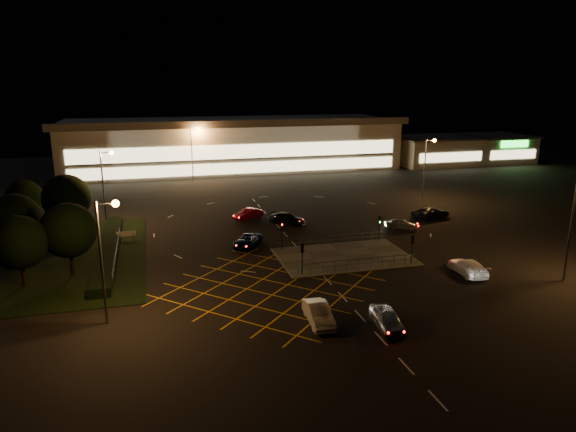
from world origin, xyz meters
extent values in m
plane|color=black|center=(0.00, 0.00, 0.00)|extent=(180.00, 180.00, 0.00)
cube|color=#4C4944|center=(2.00, -2.00, 0.06)|extent=(14.00, 9.00, 0.12)
cube|color=black|center=(-28.00, 6.00, 0.04)|extent=(18.00, 30.00, 0.08)
cube|color=black|center=(-23.00, 6.00, 0.50)|extent=(2.00, 26.00, 1.00)
cube|color=beige|center=(0.00, 62.00, 5.00)|extent=(70.00, 25.00, 10.00)
cube|color=slate|center=(0.00, 62.00, 10.20)|extent=(72.00, 26.50, 0.60)
cube|color=#FFEAA5|center=(0.00, 49.45, 5.00)|extent=(66.00, 0.20, 3.00)
cube|color=#FFEAA5|center=(0.00, 49.45, 1.80)|extent=(66.00, 0.20, 2.20)
cube|color=beige|center=(46.00, 54.00, 3.00)|extent=(18.00, 14.00, 6.00)
cube|color=slate|center=(46.00, 54.00, 6.15)|extent=(18.80, 14.80, 0.40)
cube|color=#FFEAA5|center=(46.00, 46.95, 2.60)|extent=(15.30, 0.20, 2.00)
cube|color=beige|center=(62.00, 54.00, 3.00)|extent=(14.00, 14.00, 6.00)
cube|color=slate|center=(62.00, 54.00, 6.15)|extent=(14.80, 14.80, 0.40)
cube|color=#FFEAA5|center=(62.00, 46.95, 2.60)|extent=(11.90, 0.20, 2.00)
cube|color=#19E533|center=(62.00, 46.85, 5.00)|extent=(7.00, 0.30, 1.40)
cylinder|color=slate|center=(-22.00, -12.00, 5.00)|extent=(0.20, 0.20, 10.00)
cylinder|color=slate|center=(-21.30, -12.00, 9.80)|extent=(1.40, 0.12, 0.12)
sphere|color=orange|center=(-20.60, -12.00, 9.75)|extent=(0.56, 0.56, 0.56)
cylinder|color=slate|center=(20.00, -14.00, 5.00)|extent=(0.20, 0.20, 10.00)
cylinder|color=slate|center=(-24.00, 18.00, 5.00)|extent=(0.20, 0.20, 10.00)
cylinder|color=slate|center=(-23.30, 18.00, 9.80)|extent=(1.40, 0.12, 0.12)
sphere|color=orange|center=(-22.60, 18.00, 9.75)|extent=(0.56, 0.56, 0.56)
cylinder|color=slate|center=(24.00, 20.00, 5.00)|extent=(0.20, 0.20, 10.00)
cylinder|color=slate|center=(24.70, 20.00, 9.80)|extent=(1.40, 0.12, 0.12)
sphere|color=orange|center=(25.40, 20.00, 9.75)|extent=(0.56, 0.56, 0.56)
cylinder|color=slate|center=(-10.00, 48.00, 5.00)|extent=(0.20, 0.20, 10.00)
cylinder|color=slate|center=(-9.30, 48.00, 9.80)|extent=(1.40, 0.12, 0.12)
sphere|color=orange|center=(-8.60, 48.00, 9.75)|extent=(0.56, 0.56, 0.56)
cylinder|color=slate|center=(30.00, 50.00, 5.00)|extent=(0.20, 0.20, 10.00)
cylinder|color=slate|center=(30.70, 50.00, 9.80)|extent=(1.40, 0.12, 0.12)
sphere|color=orange|center=(31.40, 50.00, 9.75)|extent=(0.56, 0.56, 0.56)
cylinder|color=black|center=(-4.00, -6.00, 1.62)|extent=(0.10, 0.10, 3.00)
cube|color=black|center=(-4.00, -6.00, 2.82)|extent=(0.28, 0.18, 0.90)
sphere|color=#19FF33|center=(-4.00, -5.87, 2.82)|extent=(0.16, 0.16, 0.16)
cylinder|color=black|center=(8.00, -6.00, 1.62)|extent=(0.10, 0.10, 3.00)
cube|color=black|center=(8.00, -6.00, 2.82)|extent=(0.28, 0.18, 0.90)
sphere|color=#19FF33|center=(8.00, -5.87, 2.82)|extent=(0.16, 0.16, 0.16)
cylinder|color=black|center=(-4.00, 2.00, 1.62)|extent=(0.10, 0.10, 3.00)
cube|color=black|center=(-4.00, 2.00, 2.82)|extent=(0.28, 0.18, 0.90)
sphere|color=#FF0C0C|center=(-4.00, 1.87, 2.82)|extent=(0.16, 0.16, 0.16)
cylinder|color=black|center=(8.00, 2.00, 1.62)|extent=(0.10, 0.10, 3.00)
cube|color=black|center=(8.00, 2.00, 2.82)|extent=(0.28, 0.18, 0.90)
sphere|color=#19FF33|center=(8.00, 1.87, 2.82)|extent=(0.16, 0.16, 0.16)
cylinder|color=black|center=(-30.00, -2.00, 1.26)|extent=(0.36, 0.36, 2.52)
sphere|color=black|center=(-30.00, -2.00, 4.34)|extent=(5.04, 5.04, 5.04)
cylinder|color=black|center=(-32.00, 6.00, 1.35)|extent=(0.36, 0.36, 2.70)
sphere|color=black|center=(-32.00, 6.00, 4.65)|extent=(5.40, 5.40, 5.40)
cylinder|color=black|center=(-28.00, 14.00, 1.44)|extent=(0.36, 0.36, 2.88)
sphere|color=black|center=(-28.00, 14.00, 4.96)|extent=(5.76, 5.76, 5.76)
cylinder|color=black|center=(-34.00, 20.00, 1.17)|extent=(0.36, 0.36, 2.34)
sphere|color=black|center=(-34.00, 20.00, 4.03)|extent=(4.68, 4.68, 4.68)
cylinder|color=black|center=(-26.00, 0.00, 1.35)|extent=(0.36, 0.36, 2.70)
sphere|color=black|center=(-26.00, 0.00, 4.65)|extent=(5.40, 5.40, 5.40)
imported|color=#9FA2A6|center=(-0.83, -18.52, 0.79)|extent=(2.41, 4.81, 1.57)
imported|color=white|center=(-5.71, -16.26, 0.78)|extent=(1.92, 4.84, 1.57)
imported|color=#0C1B4B|center=(-7.48, 4.51, 0.69)|extent=(4.48, 5.42, 1.38)
imported|color=black|center=(-0.48, 12.82, 0.74)|extent=(5.18, 4.88, 1.47)
imported|color=silver|center=(13.25, 6.40, 0.70)|extent=(4.41, 3.15, 1.39)
imported|color=maroon|center=(-5.04, 16.70, 0.72)|extent=(4.61, 3.36, 1.45)
imported|color=black|center=(19.91, 10.44, 0.78)|extent=(6.11, 3.97, 1.56)
imported|color=white|center=(12.10, -9.98, 0.76)|extent=(2.38, 5.32, 1.52)
camera|label=1|loc=(-17.85, -51.83, 18.69)|focal=32.00mm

